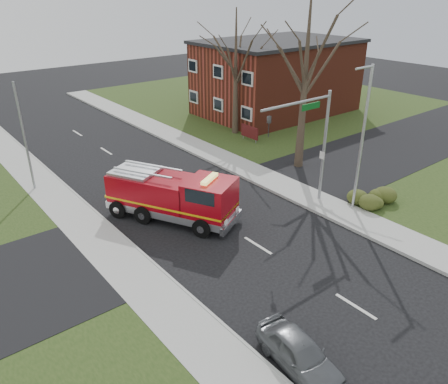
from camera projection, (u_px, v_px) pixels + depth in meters
ground at (258, 246)px, 22.34m from camera, size 120.00×120.00×0.00m
sidewalk_right at (335, 209)px, 25.80m from camera, size 2.40×80.00×0.15m
sidewalk_left at (152, 292)px, 18.82m from camera, size 2.40×80.00×0.15m
cross_street_right at (417, 138)px, 37.75m from camera, size 30.00×8.00×0.15m
brick_building at (277, 77)px, 44.19m from camera, size 15.40×10.40×7.25m
health_center_sign at (250, 132)px, 36.71m from camera, size 0.12×2.00×1.40m
hedge_corner at (379, 195)px, 26.46m from camera, size 2.80×2.00×0.90m
bare_tree_near at (306, 63)px, 28.75m from camera, size 6.00×6.00×12.00m
bare_tree_far at (236, 59)px, 36.35m from camera, size 5.25×5.25×10.50m
traffic_signal_mast at (311, 131)px, 24.32m from camera, size 5.29×0.18×6.80m
streetlight_pole at (362, 136)px, 24.06m from camera, size 1.48×0.16×8.40m
utility_pole_far at (25, 139)px, 26.91m from camera, size 0.14×0.14×7.00m
fire_engine at (173, 197)px, 24.45m from camera, size 5.57×7.60×2.93m
parked_car_maroon at (299, 353)px, 15.02m from camera, size 1.90×3.78×1.24m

